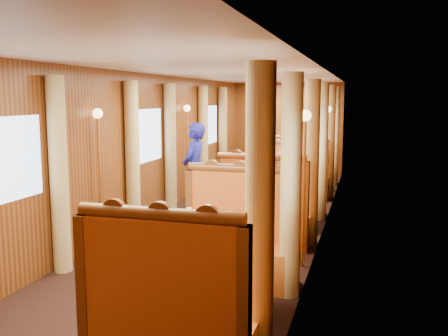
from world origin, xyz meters
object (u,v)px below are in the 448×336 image
at_px(banquette_far_fwd, 297,178).
at_px(banquette_far_aft, 308,166).
at_px(table_near, 211,281).
at_px(teapot_right, 203,241).
at_px(teapot_back, 200,233).
at_px(banquette_near_fwd, 170,323).
at_px(table_far, 303,174).
at_px(fruit_plate, 239,249).
at_px(banquette_mid_fwd, 263,216).
at_px(table_mid, 276,205).
at_px(banquette_mid_aft, 286,191).
at_px(rose_vase_mid, 275,171).
at_px(rose_vase_far, 303,150).
at_px(steward, 195,170).
at_px(teapot_left, 186,238).
at_px(banquette_near_aft, 237,246).
at_px(passenger, 283,176).
at_px(tea_tray, 194,243).

xyz_separation_m(banquette_far_fwd, banquette_far_aft, (0.00, 2.03, 0.00)).
bearing_deg(table_near, teapot_right, -96.60).
height_order(table_near, banquette_far_fwd, banquette_far_fwd).
distance_m(table_near, teapot_back, 0.46).
distance_m(banquette_near_fwd, banquette_far_fwd, 7.00).
height_order(table_far, fruit_plate, fruit_plate).
relative_size(banquette_mid_fwd, teapot_back, 8.11).
bearing_deg(banquette_near_fwd, table_far, 90.00).
relative_size(table_mid, banquette_mid_aft, 0.78).
relative_size(banquette_near_fwd, rose_vase_mid, 3.72).
bearing_deg(teapot_right, rose_vase_mid, 83.29).
relative_size(rose_vase_far, steward, 0.22).
bearing_deg(rose_vase_far, teapot_left, -91.52).
relative_size(banquette_near_aft, banquette_mid_fwd, 1.00).
height_order(teapot_right, steward, steward).
bearing_deg(banquette_near_aft, rose_vase_far, 90.09).
bearing_deg(banquette_mid_fwd, fruit_plate, -83.11).
height_order(fruit_plate, rose_vase_mid, rose_vase_mid).
distance_m(rose_vase_far, steward, 3.40).
height_order(rose_vase_far, passenger, passenger).
bearing_deg(fruit_plate, table_mid, 94.99).
bearing_deg(teapot_right, table_far, 83.04).
bearing_deg(teapot_right, banquette_far_aft, 83.05).
bearing_deg(banquette_mid_fwd, table_far, 90.00).
bearing_deg(steward, table_far, 156.27).
distance_m(banquette_mid_fwd, rose_vase_mid, 1.16).
distance_m(table_far, rose_vase_far, 0.55).
bearing_deg(teapot_right, banquette_mid_fwd, 82.79).
bearing_deg(fruit_plate, teapot_left, 175.26).
distance_m(banquette_near_aft, banquette_far_fwd, 4.97).
bearing_deg(table_far, passenger, -90.00).
distance_m(banquette_mid_aft, teapot_back, 4.49).
bearing_deg(rose_vase_far, teapot_back, -90.92).
distance_m(banquette_near_aft, tea_tray, 1.15).
distance_m(teapot_right, steward, 4.40).
height_order(teapot_back, passenger, passenger).
bearing_deg(table_mid, teapot_right, -90.28).
xyz_separation_m(banquette_mid_fwd, banquette_mid_aft, (0.00, 2.03, 0.00)).
xyz_separation_m(banquette_mid_fwd, teapot_right, (-0.02, -2.64, 0.38)).
distance_m(steward, passenger, 1.57).
height_order(banquette_near_aft, teapot_back, banquette_near_aft).
distance_m(banquette_near_fwd, steward, 5.24).
xyz_separation_m(table_mid, rose_vase_mid, (-0.03, 0.03, 0.55)).
distance_m(banquette_near_aft, table_far, 5.99).
relative_size(rose_vase_mid, rose_vase_far, 1.00).
xyz_separation_m(banquette_mid_aft, rose_vase_far, (-0.01, 2.49, 0.50)).
distance_m(banquette_near_fwd, teapot_left, 1.00).
distance_m(banquette_near_aft, teapot_right, 1.23).
bearing_deg(banquette_far_fwd, banquette_mid_aft, -90.00).
bearing_deg(rose_vase_far, banquette_mid_fwd, -89.88).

